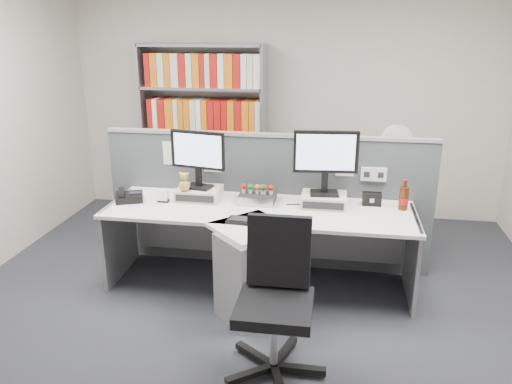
% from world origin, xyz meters
% --- Properties ---
extents(ground, '(5.50, 5.50, 0.00)m').
position_xyz_m(ground, '(0.00, 0.00, 0.00)').
color(ground, '#32343B').
rests_on(ground, ground).
extents(room_shell, '(5.04, 5.54, 2.72)m').
position_xyz_m(room_shell, '(0.00, 0.00, 1.79)').
color(room_shell, beige).
rests_on(room_shell, ground).
extents(partition, '(3.00, 0.08, 1.27)m').
position_xyz_m(partition, '(0.00, 1.25, 0.65)').
color(partition, '#474B51').
rests_on(partition, ground).
extents(desk, '(2.60, 1.20, 0.72)m').
position_xyz_m(desk, '(0.00, 0.60, 0.46)').
color(desk, white).
rests_on(desk, ground).
extents(monitor_riser_left, '(0.38, 0.31, 0.10)m').
position_xyz_m(monitor_riser_left, '(-0.57, 0.98, 0.77)').
color(monitor_riser_left, beige).
rests_on(monitor_riser_left, desk).
extents(monitor_riser_right, '(0.38, 0.31, 0.10)m').
position_xyz_m(monitor_riser_right, '(0.53, 0.98, 0.77)').
color(monitor_riser_right, beige).
rests_on(monitor_riser_right, desk).
extents(monitor_left, '(0.50, 0.20, 0.51)m').
position_xyz_m(monitor_left, '(-0.57, 0.98, 1.12)').
color(monitor_left, black).
rests_on(monitor_left, monitor_riser_left).
extents(monitor_right, '(0.54, 0.19, 0.55)m').
position_xyz_m(monitor_right, '(0.53, 0.98, 1.15)').
color(monitor_right, black).
rests_on(monitor_right, monitor_riser_right).
extents(desktop_pc, '(0.31, 0.28, 0.08)m').
position_xyz_m(desktop_pc, '(-0.04, 0.98, 0.76)').
color(desktop_pc, black).
rests_on(desktop_pc, desk).
extents(figurines, '(0.29, 0.05, 0.09)m').
position_xyz_m(figurines, '(-0.03, 0.96, 0.85)').
color(figurines, beige).
rests_on(figurines, desktop_pc).
extents(keyboard, '(0.41, 0.19, 0.03)m').
position_xyz_m(keyboard, '(-0.00, 0.48, 0.73)').
color(keyboard, black).
rests_on(keyboard, desk).
extents(mouse, '(0.07, 0.11, 0.04)m').
position_xyz_m(mouse, '(0.31, 0.44, 0.74)').
color(mouse, black).
rests_on(mouse, desk).
extents(desk_phone, '(0.29, 0.28, 0.10)m').
position_xyz_m(desk_phone, '(-1.16, 0.82, 0.76)').
color(desk_phone, black).
rests_on(desk_phone, desk).
extents(desk_calendar, '(0.09, 0.07, 0.11)m').
position_xyz_m(desk_calendar, '(-0.85, 0.84, 0.77)').
color(desk_calendar, black).
rests_on(desk_calendar, desk).
extents(plush_toy, '(0.10, 0.10, 0.17)m').
position_xyz_m(plush_toy, '(-0.67, 0.87, 0.89)').
color(plush_toy, '#B0863A').
rests_on(plush_toy, monitor_riser_left).
extents(speaker, '(0.16, 0.09, 0.11)m').
position_xyz_m(speaker, '(0.94, 1.06, 0.77)').
color(speaker, black).
rests_on(speaker, desk).
extents(cola_bottle, '(0.08, 0.08, 0.27)m').
position_xyz_m(cola_bottle, '(1.19, 0.99, 0.82)').
color(cola_bottle, '#3F190A').
rests_on(cola_bottle, desk).
extents(shelving_unit, '(1.41, 0.40, 2.00)m').
position_xyz_m(shelving_unit, '(-0.90, 2.44, 0.98)').
color(shelving_unit, gray).
rests_on(shelving_unit, ground).
extents(filing_cabinet, '(0.45, 0.61, 0.70)m').
position_xyz_m(filing_cabinet, '(1.20, 1.99, 0.35)').
color(filing_cabinet, gray).
rests_on(filing_cabinet, ground).
extents(desk_fan, '(0.32, 0.20, 0.55)m').
position_xyz_m(desk_fan, '(1.20, 1.99, 1.05)').
color(desk_fan, white).
rests_on(desk_fan, filing_cabinet).
extents(office_chair, '(0.64, 0.67, 1.01)m').
position_xyz_m(office_chair, '(0.28, -0.27, 0.54)').
color(office_chair, silver).
rests_on(office_chair, ground).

